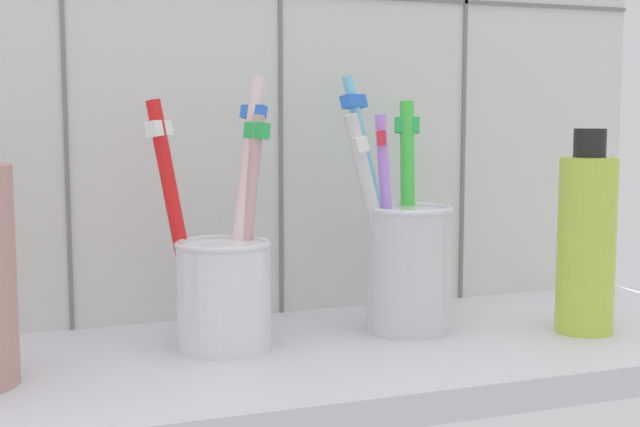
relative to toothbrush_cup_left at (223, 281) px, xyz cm
name	(u,v)px	position (x,y,z in cm)	size (l,w,h in cm)	color
counter_slab	(331,361)	(6.81, -2.50, -5.52)	(64.00, 22.00, 2.00)	silver
tile_wall_back	(276,50)	(6.81, 9.50, 15.99)	(64.00, 2.20, 45.00)	silver
toothbrush_cup_left	(223,281)	(0.00, 0.00, 0.00)	(8.73, 7.51, 18.28)	white
toothbrush_cup_right	(406,257)	(13.49, -0.04, 0.83)	(8.23, 8.36, 18.46)	silver
soap_bottle	(587,241)	(25.33, -5.00, 2.11)	(4.11, 4.11, 14.58)	#B8D844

